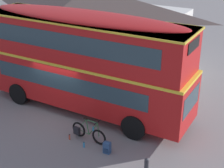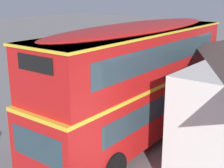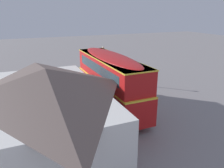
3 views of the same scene
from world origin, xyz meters
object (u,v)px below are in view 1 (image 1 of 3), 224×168
(double_decker_bus, at_px, (84,58))
(touring_bicycle, at_px, (87,132))
(water_bottle_red_squeeze, at_px, (70,137))
(backpack_on_ground, at_px, (107,147))
(water_bottle_blue_sports, at_px, (84,145))

(double_decker_bus, distance_m, touring_bicycle, 3.57)
(water_bottle_red_squeeze, bearing_deg, backpack_on_ground, -0.13)
(touring_bicycle, relative_size, water_bottle_blue_sports, 6.89)
(water_bottle_red_squeeze, bearing_deg, double_decker_bus, 109.96)
(touring_bicycle, xyz_separation_m, backpack_on_ground, (1.18, -0.36, -0.10))
(water_bottle_blue_sports, bearing_deg, backpack_on_ground, 8.78)
(touring_bicycle, bearing_deg, water_bottle_blue_sports, -71.00)
(double_decker_bus, xyz_separation_m, water_bottle_red_squeeze, (0.94, -2.59, -2.53))
(backpack_on_ground, bearing_deg, water_bottle_red_squeeze, 179.87)
(double_decker_bus, relative_size, touring_bicycle, 6.01)
(backpack_on_ground, distance_m, water_bottle_red_squeeze, 1.85)
(backpack_on_ground, relative_size, water_bottle_red_squeeze, 2.07)
(double_decker_bus, distance_m, backpack_on_ground, 4.49)
(backpack_on_ground, xyz_separation_m, water_bottle_red_squeeze, (-1.85, 0.00, -0.15))
(backpack_on_ground, distance_m, water_bottle_blue_sports, 1.02)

